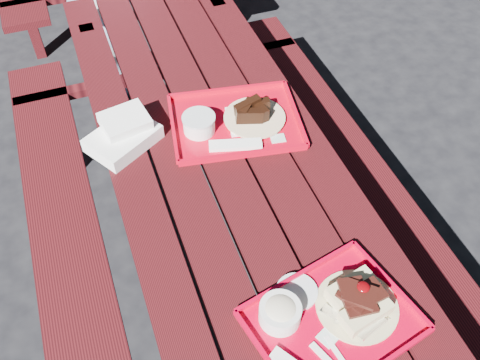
{
  "coord_description": "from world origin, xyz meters",
  "views": [
    {
      "loc": [
        -0.37,
        -1.16,
        2.05
      ],
      "look_at": [
        0.0,
        -0.15,
        0.82
      ],
      "focal_mm": 40.0,
      "sensor_mm": 36.0,
      "label": 1
    }
  ],
  "objects": [
    {
      "name": "ground",
      "position": [
        0.0,
        0.0,
        0.0
      ],
      "size": [
        60.0,
        60.0,
        0.0
      ],
      "primitive_type": "plane",
      "color": "black",
      "rests_on": "ground"
    },
    {
      "name": "white_cloth",
      "position": [
        -0.29,
        0.21,
        0.79
      ],
      "size": [
        0.28,
        0.26,
        0.09
      ],
      "color": "white",
      "rests_on": "picnic_table_near"
    },
    {
      "name": "near_tray",
      "position": [
        0.07,
        -0.63,
        0.78
      ],
      "size": [
        0.47,
        0.4,
        0.13
      ],
      "color": "#B8001E",
      "rests_on": "picnic_table_near"
    },
    {
      "name": "picnic_table_near",
      "position": [
        -0.0,
        0.0,
        0.56
      ],
      "size": [
        1.41,
        2.4,
        0.75
      ],
      "color": "#3F0C0F",
      "rests_on": "ground"
    },
    {
      "name": "far_tray",
      "position": [
        0.09,
        0.15,
        0.77
      ],
      "size": [
        0.5,
        0.42,
        0.08
      ],
      "color": "#BB0319",
      "rests_on": "picnic_table_near"
    }
  ]
}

